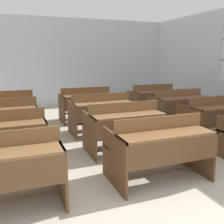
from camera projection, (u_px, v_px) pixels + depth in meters
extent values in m
cube|color=silver|center=(62.00, 63.00, 8.26)|extent=(7.09, 0.06, 2.76)
cube|color=silver|center=(186.00, 51.00, 8.03)|extent=(0.06, 3.00, 1.51)
cube|color=brown|center=(60.00, 168.00, 2.94)|extent=(0.03, 0.77, 0.67)
cube|color=brown|center=(2.00, 160.00, 2.93)|extent=(1.23, 0.28, 0.03)
cube|color=brown|center=(4.00, 183.00, 2.98)|extent=(1.18, 0.04, 0.04)
cube|color=#54371E|center=(114.00, 160.00, 3.17)|extent=(0.03, 0.77, 0.67)
cube|color=#54371E|center=(195.00, 148.00, 3.60)|extent=(0.03, 0.77, 0.67)
cube|color=brown|center=(167.00, 134.00, 3.14)|extent=(1.23, 0.37, 0.03)
cube|color=#54371E|center=(175.00, 152.00, 3.01)|extent=(1.18, 0.02, 0.30)
cube|color=brown|center=(160.00, 123.00, 3.27)|extent=(1.23, 0.02, 0.17)
cube|color=brown|center=(148.00, 141.00, 3.59)|extent=(1.23, 0.28, 0.03)
cube|color=#54371E|center=(148.00, 160.00, 3.64)|extent=(1.18, 0.04, 0.04)
cube|color=brown|center=(45.00, 139.00, 3.99)|extent=(0.03, 0.77, 0.67)
cube|color=brown|center=(0.00, 126.00, 3.53)|extent=(1.23, 0.37, 0.03)
cube|color=brown|center=(0.00, 141.00, 3.40)|extent=(1.18, 0.02, 0.30)
cube|color=brown|center=(0.00, 116.00, 3.67)|extent=(1.23, 0.02, 0.17)
cube|color=brown|center=(2.00, 133.00, 3.98)|extent=(1.23, 0.28, 0.03)
cube|color=brown|center=(4.00, 150.00, 4.04)|extent=(1.18, 0.04, 0.04)
cube|color=brown|center=(89.00, 135.00, 4.20)|extent=(0.03, 0.77, 0.67)
cube|color=brown|center=(155.00, 128.00, 4.63)|extent=(0.03, 0.77, 0.67)
cube|color=brown|center=(129.00, 115.00, 4.17)|extent=(1.23, 0.37, 0.03)
cube|color=brown|center=(133.00, 128.00, 4.04)|extent=(1.18, 0.02, 0.30)
cube|color=brown|center=(124.00, 107.00, 4.30)|extent=(1.23, 0.02, 0.17)
cube|color=brown|center=(118.00, 122.00, 4.62)|extent=(1.23, 0.28, 0.03)
cube|color=brown|center=(118.00, 137.00, 4.67)|extent=(1.18, 0.04, 0.04)
cube|color=brown|center=(188.00, 124.00, 4.88)|extent=(0.03, 0.77, 0.67)
cube|color=brown|center=(223.00, 107.00, 4.85)|extent=(1.23, 0.37, 0.03)
cube|color=brown|center=(216.00, 100.00, 4.99)|extent=(1.23, 0.02, 0.17)
cube|color=brown|center=(205.00, 114.00, 5.30)|extent=(1.23, 0.28, 0.03)
cube|color=brown|center=(204.00, 127.00, 5.35)|extent=(1.18, 0.04, 0.04)
cube|color=brown|center=(37.00, 122.00, 5.03)|extent=(0.03, 0.77, 0.67)
cube|color=brown|center=(1.00, 110.00, 4.57)|extent=(1.23, 0.37, 0.03)
cube|color=brown|center=(2.00, 121.00, 4.45)|extent=(1.18, 0.02, 0.30)
cube|color=brown|center=(1.00, 103.00, 4.71)|extent=(1.23, 0.02, 0.17)
cube|color=brown|center=(3.00, 117.00, 5.02)|extent=(1.23, 0.28, 0.03)
cube|color=brown|center=(4.00, 131.00, 5.08)|extent=(1.18, 0.04, 0.04)
cube|color=brown|center=(72.00, 119.00, 5.26)|extent=(0.03, 0.77, 0.67)
cube|color=brown|center=(127.00, 115.00, 5.68)|extent=(0.03, 0.77, 0.67)
cube|color=brown|center=(104.00, 103.00, 5.22)|extent=(1.23, 0.37, 0.03)
cube|color=brown|center=(107.00, 113.00, 5.10)|extent=(1.18, 0.02, 0.30)
cube|color=brown|center=(101.00, 97.00, 5.36)|extent=(1.23, 0.02, 0.17)
cube|color=brown|center=(97.00, 110.00, 5.68)|extent=(1.23, 0.28, 0.03)
cube|color=brown|center=(97.00, 122.00, 5.73)|extent=(1.18, 0.04, 0.04)
cube|color=brown|center=(155.00, 112.00, 5.94)|extent=(0.03, 0.77, 0.67)
cube|color=brown|center=(198.00, 108.00, 6.36)|extent=(0.03, 0.77, 0.67)
cube|color=brown|center=(183.00, 98.00, 5.90)|extent=(1.23, 0.37, 0.03)
cube|color=brown|center=(187.00, 107.00, 5.78)|extent=(1.18, 0.02, 0.30)
cube|color=brown|center=(179.00, 93.00, 6.04)|extent=(1.23, 0.02, 0.17)
cube|color=brown|center=(171.00, 105.00, 6.36)|extent=(1.23, 0.28, 0.03)
cube|color=brown|center=(171.00, 116.00, 6.41)|extent=(1.18, 0.04, 0.04)
cube|color=#54381F|center=(33.00, 111.00, 6.07)|extent=(0.03, 0.77, 0.67)
cube|color=brown|center=(4.00, 100.00, 5.61)|extent=(1.23, 0.37, 0.03)
cube|color=#54381F|center=(4.00, 109.00, 5.49)|extent=(1.18, 0.02, 0.30)
cube|color=brown|center=(3.00, 95.00, 5.75)|extent=(1.23, 0.02, 0.17)
cube|color=brown|center=(5.00, 107.00, 6.06)|extent=(1.23, 0.28, 0.03)
cube|color=#54381F|center=(6.00, 118.00, 6.12)|extent=(1.18, 0.04, 0.04)
cube|color=#52361D|center=(62.00, 109.00, 6.33)|extent=(0.03, 0.77, 0.67)
cube|color=#52361D|center=(108.00, 106.00, 6.75)|extent=(0.03, 0.77, 0.67)
cube|color=brown|center=(88.00, 96.00, 6.29)|extent=(1.23, 0.37, 0.03)
cube|color=#52361D|center=(90.00, 103.00, 6.17)|extent=(1.18, 0.02, 0.30)
cube|color=brown|center=(86.00, 91.00, 6.43)|extent=(1.23, 0.02, 0.17)
cube|color=brown|center=(83.00, 102.00, 6.74)|extent=(1.23, 0.28, 0.03)
cube|color=#52361D|center=(83.00, 112.00, 6.80)|extent=(1.18, 0.04, 0.04)
cube|color=brown|center=(133.00, 104.00, 7.01)|extent=(0.03, 0.77, 0.67)
cube|color=brown|center=(171.00, 101.00, 7.44)|extent=(0.03, 0.77, 0.67)
cube|color=brown|center=(156.00, 92.00, 6.98)|extent=(1.23, 0.37, 0.03)
cube|color=brown|center=(160.00, 99.00, 6.85)|extent=(1.18, 0.02, 0.30)
cube|color=brown|center=(153.00, 87.00, 7.11)|extent=(1.23, 0.02, 0.17)
cube|color=brown|center=(148.00, 98.00, 7.43)|extent=(1.23, 0.28, 0.03)
cube|color=brown|center=(148.00, 107.00, 7.48)|extent=(1.18, 0.04, 0.04)
cylinder|color=#1E6B33|center=(173.00, 101.00, 8.26)|extent=(0.23, 0.23, 0.38)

